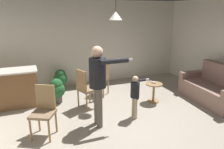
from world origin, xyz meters
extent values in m
plane|color=#9E9384|center=(0.00, 0.00, 0.00)|extent=(7.68, 7.68, 0.00)
cube|color=silver|center=(0.00, 3.20, 1.35)|extent=(6.40, 0.10, 2.70)
cube|color=#8C6B60|center=(2.49, 0.36, 0.23)|extent=(0.95, 1.50, 0.45)
cube|color=#8C6B60|center=(2.81, 0.34, 0.73)|extent=(0.31, 1.45, 0.55)
cube|color=#8C6B60|center=(2.54, 1.17, 0.32)|extent=(0.86, 0.24, 0.63)
cylinder|color=#99754C|center=(2.87, 1.14, 0.03)|extent=(0.05, 0.05, 0.06)
cylinder|color=#99754C|center=(2.10, -0.41, 0.03)|extent=(0.05, 0.05, 0.06)
cylinder|color=#99754C|center=(2.22, 1.18, 0.03)|extent=(0.05, 0.05, 0.06)
cube|color=brown|center=(-2.45, 1.99, 0.45)|extent=(1.20, 0.60, 0.91)
cube|color=beige|center=(-2.45, 1.99, 0.93)|extent=(1.26, 0.66, 0.04)
cylinder|color=#99754C|center=(1.03, 0.91, 0.51)|extent=(0.44, 0.44, 0.03)
cylinder|color=#99754C|center=(1.03, 0.91, 0.24)|extent=(0.06, 0.06, 0.49)
cylinder|color=#99754C|center=(1.03, 0.91, 0.01)|extent=(0.31, 0.31, 0.03)
cylinder|color=#60564C|center=(-0.73, 0.36, 0.43)|extent=(0.13, 0.13, 0.86)
cylinder|color=#60564C|center=(-0.73, 0.18, 0.43)|extent=(0.13, 0.13, 0.86)
cylinder|color=black|center=(-0.73, 0.27, 1.17)|extent=(0.34, 0.34, 0.61)
sphere|color=#D8AD8C|center=(-0.73, 0.27, 1.59)|extent=(0.23, 0.23, 0.23)
cylinder|color=black|center=(-0.73, 0.46, 1.14)|extent=(0.10, 0.10, 0.58)
cylinder|color=black|center=(-0.45, 0.07, 1.43)|extent=(0.58, 0.10, 0.10)
cube|color=white|center=(-0.13, 0.07, 1.43)|extent=(0.13, 0.04, 0.04)
cylinder|color=tan|center=(0.13, 0.34, 0.25)|extent=(0.07, 0.07, 0.50)
cylinder|color=tan|center=(0.14, 0.24, 0.25)|extent=(0.07, 0.07, 0.50)
cylinder|color=black|center=(0.14, 0.29, 0.68)|extent=(0.20, 0.20, 0.36)
sphere|color=#D8AD8C|center=(0.14, 0.29, 0.93)|extent=(0.14, 0.14, 0.14)
cylinder|color=black|center=(0.30, 0.41, 0.83)|extent=(0.34, 0.08, 0.06)
cube|color=white|center=(0.50, 0.42, 0.83)|extent=(0.13, 0.04, 0.04)
cylinder|color=black|center=(0.14, 0.17, 0.67)|extent=(0.06, 0.06, 0.34)
cylinder|color=#99754C|center=(-0.92, 1.35, 0.23)|extent=(0.04, 0.04, 0.45)
cylinder|color=#99754C|center=(-0.79, 1.01, 0.23)|extent=(0.04, 0.04, 0.45)
cylinder|color=#99754C|center=(-0.58, 1.48, 0.23)|extent=(0.04, 0.04, 0.45)
cylinder|color=#99754C|center=(-0.45, 1.14, 0.23)|extent=(0.04, 0.04, 0.45)
cube|color=#7F664C|center=(-0.68, 1.24, 0.47)|extent=(0.54, 0.54, 0.05)
cube|color=#99754C|center=(-0.86, 1.17, 0.75)|extent=(0.17, 0.37, 0.50)
cylinder|color=#99754C|center=(-1.61, 0.31, 0.23)|extent=(0.04, 0.04, 0.45)
cylinder|color=#99754C|center=(-1.92, 0.48, 0.23)|extent=(0.04, 0.04, 0.45)
cylinder|color=#99754C|center=(-1.78, -0.01, 0.23)|extent=(0.04, 0.04, 0.45)
cylinder|color=#99754C|center=(-2.09, 0.16, 0.23)|extent=(0.04, 0.04, 0.45)
cube|color=#7F664C|center=(-1.85, 0.23, 0.47)|extent=(0.57, 0.57, 0.05)
cube|color=#99754C|center=(-1.76, 0.40, 0.75)|extent=(0.35, 0.21, 0.50)
cylinder|color=#99754C|center=(-0.13, 1.66, 0.23)|extent=(0.04, 0.04, 0.45)
cylinder|color=#99754C|center=(0.11, 1.93, 0.23)|extent=(0.04, 0.04, 0.45)
cylinder|color=#99754C|center=(-0.40, 1.91, 0.23)|extent=(0.04, 0.04, 0.45)
cylinder|color=#99754C|center=(-0.16, 2.17, 0.23)|extent=(0.04, 0.04, 0.45)
cube|color=#7F664C|center=(-0.14, 1.92, 0.47)|extent=(0.59, 0.59, 0.05)
cube|color=#99754C|center=(0.00, 1.79, 0.75)|extent=(0.28, 0.31, 0.50)
cylinder|color=#4C4742|center=(-1.38, 1.82, 0.10)|extent=(0.25, 0.25, 0.20)
sphere|color=#235B2D|center=(-1.38, 1.82, 0.35)|extent=(0.43, 0.43, 0.43)
sphere|color=#235B2D|center=(-1.38, 1.82, 0.50)|extent=(0.32, 0.32, 0.32)
cylinder|color=#4C4742|center=(-1.13, 2.80, 0.10)|extent=(0.25, 0.25, 0.19)
sphere|color=#235B2D|center=(-1.13, 2.80, 0.34)|extent=(0.42, 0.42, 0.42)
sphere|color=#235B2D|center=(-1.13, 2.80, 0.49)|extent=(0.32, 0.32, 0.32)
cube|color=white|center=(1.02, 0.94, 0.54)|extent=(0.07, 0.13, 0.04)
cone|color=silver|center=(0.05, 1.22, 2.25)|extent=(0.32, 0.32, 0.20)
cylinder|color=black|center=(0.05, 1.22, 2.52)|extent=(0.01, 0.01, 0.36)
camera|label=1|loc=(-1.99, -3.74, 2.36)|focal=34.89mm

